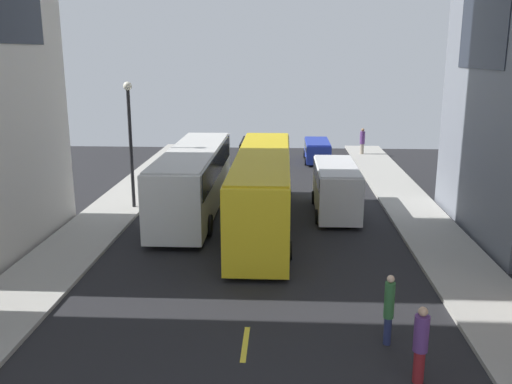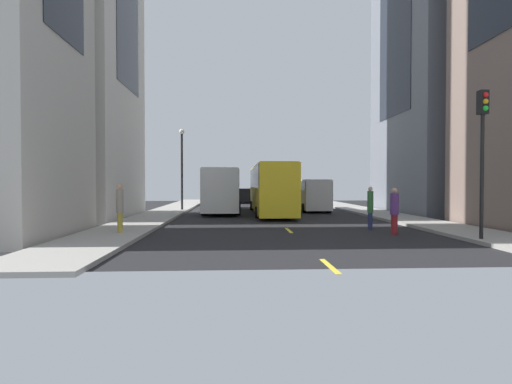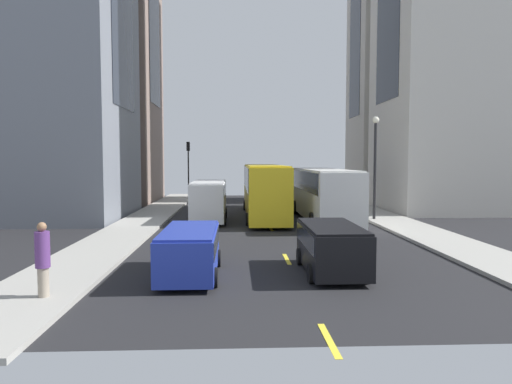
{
  "view_description": "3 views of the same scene",
  "coord_description": "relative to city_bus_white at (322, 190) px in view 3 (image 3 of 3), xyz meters",
  "views": [
    {
      "loc": [
        1.05,
        -27.0,
        8.12
      ],
      "look_at": [
        -0.33,
        -0.03,
        1.35
      ],
      "focal_mm": 39.1,
      "sensor_mm": 36.0,
      "label": 1
    },
    {
      "loc": [
        -2.58,
        -31.81,
        2.25
      ],
      "look_at": [
        -0.88,
        0.82,
        1.58
      ],
      "focal_mm": 28.27,
      "sensor_mm": 36.0,
      "label": 2
    },
    {
      "loc": [
        2.03,
        30.89,
        3.92
      ],
      "look_at": [
        0.79,
        2.65,
        2.0
      ],
      "focal_mm": 32.91,
      "sensor_mm": 36.0,
      "label": 3
    }
  ],
  "objects": [
    {
      "name": "ground_plane",
      "position": [
        3.59,
        -0.86,
        -2.01
      ],
      "size": [
        42.73,
        42.73,
        0.0
      ],
      "primitive_type": "plane",
      "color": "black"
    },
    {
      "name": "pedestrian_crossing_near",
      "position": [
        7.65,
        -13.24,
        -0.87
      ],
      "size": [
        0.29,
        0.29,
        2.11
      ],
      "rotation": [
        0.0,
        0.0,
        1.77
      ],
      "color": "navy",
      "rests_on": "ground"
    },
    {
      "name": "pedestrian_walking_far",
      "position": [
        8.1,
        -15.12,
        -0.91
      ],
      "size": [
        0.38,
        0.38,
        2.07
      ],
      "rotation": [
        0.0,
        0.0,
        4.22
      ],
      "color": "maroon",
      "rests_on": "ground"
    },
    {
      "name": "car_black_1",
      "position": [
        2.3,
        14.06,
        -1.02
      ],
      "size": [
        2.03,
        4.33,
        1.68
      ],
      "color": "black",
      "rests_on": "ground"
    },
    {
      "name": "car_blue_0",
      "position": [
        7.17,
        14.33,
        -1.06
      ],
      "size": [
        1.98,
        4.6,
        1.61
      ],
      "color": "#2338AD",
      "rests_on": "ground"
    },
    {
      "name": "city_bus_white",
      "position": [
        0.0,
        0.0,
        0.0
      ],
      "size": [
        2.8,
        12.33,
        3.35
      ],
      "color": "silver",
      "rests_on": "ground"
    },
    {
      "name": "lane_stripe_1",
      "position": [
        3.59,
        -13.46,
        -2.0
      ],
      "size": [
        0.16,
        2.0,
        0.01
      ],
      "primitive_type": "cube",
      "color": "yellow",
      "rests_on": "ground"
    },
    {
      "name": "delivery_van_white",
      "position": [
        7.33,
        0.1,
        -0.49
      ],
      "size": [
        2.25,
        5.95,
        2.58
      ],
      "color": "white",
      "rests_on": "ground"
    },
    {
      "name": "sidewalk_west",
      "position": [
        -4.29,
        -0.86,
        -1.93
      ],
      "size": [
        2.96,
        44.0,
        0.15
      ],
      "primitive_type": "cube",
      "color": "#9E9B93",
      "rests_on": "ground"
    },
    {
      "name": "lane_stripe_2",
      "position": [
        3.59,
        -5.06,
        -2.0
      ],
      "size": [
        0.16,
        2.0,
        0.01
      ],
      "primitive_type": "cube",
      "color": "yellow",
      "rests_on": "ground"
    },
    {
      "name": "streetcar_yellow",
      "position": [
        3.66,
        -2.31,
        0.12
      ],
      "size": [
        2.7,
        13.81,
        3.59
      ],
      "color": "yellow",
      "rests_on": "ground"
    },
    {
      "name": "lane_stripe_3",
      "position": [
        3.59,
        3.34,
        -2.0
      ],
      "size": [
        0.16,
        2.0,
        0.01
      ],
      "primitive_type": "cube",
      "color": "yellow",
      "rests_on": "ground"
    },
    {
      "name": "sidewalk_east",
      "position": [
        11.48,
        -0.86,
        -1.93
      ],
      "size": [
        2.96,
        44.0,
        0.15
      ],
      "primitive_type": "cube",
      "color": "#9E9B93",
      "rests_on": "ground"
    },
    {
      "name": "traffic_light_near_corner",
      "position": [
        10.4,
        -17.84,
        2.07
      ],
      "size": [
        0.32,
        0.44,
        5.63
      ],
      "color": "black",
      "rests_on": "ground"
    },
    {
      "name": "streetlamp_near",
      "position": [
        -3.31,
        0.37,
        2.19
      ],
      "size": [
        0.44,
        0.44,
        6.55
      ],
      "color": "black",
      "rests_on": "ground"
    },
    {
      "name": "building_west_0",
      "position": [
        -10.01,
        -15.57,
        16.09
      ],
      "size": [
        8.16,
        7.06,
        36.2
      ],
      "color": "#B7B2A8",
      "rests_on": "ground"
    },
    {
      "name": "lane_stripe_5",
      "position": [
        3.59,
        20.14,
        -2.0
      ],
      "size": [
        0.16,
        2.0,
        0.01
      ],
      "primitive_type": "cube",
      "color": "yellow",
      "rests_on": "ground"
    },
    {
      "name": "pedestrian_crossing_mid",
      "position": [
        10.93,
        17.05,
        -0.76
      ],
      "size": [
        0.4,
        0.4,
        2.08
      ],
      "rotation": [
        0.0,
        0.0,
        3.81
      ],
      "color": "gray",
      "rests_on": "ground"
    },
    {
      "name": "lane_stripe_0",
      "position": [
        3.59,
        -21.86,
        -2.0
      ],
      "size": [
        0.16,
        2.0,
        0.01
      ],
      "primitive_type": "cube",
      "color": "yellow",
      "rests_on": "ground"
    },
    {
      "name": "lane_stripe_4",
      "position": [
        3.59,
        11.74,
        -2.0
      ],
      "size": [
        0.16,
        2.0,
        0.01
      ],
      "primitive_type": "cube",
      "color": "yellow",
      "rests_on": "ground"
    },
    {
      "name": "pedestrian_waiting_curb",
      "position": [
        -3.96,
        -14.99,
        -0.7
      ],
      "size": [
        0.3,
        0.3,
        2.11
      ],
      "rotation": [
        0.0,
        0.0,
        0.71
      ],
      "color": "gold",
      "rests_on": "ground"
    }
  ]
}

